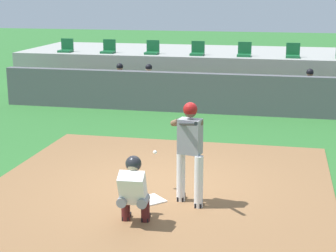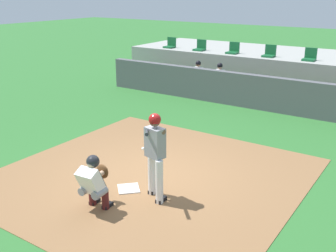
# 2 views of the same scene
# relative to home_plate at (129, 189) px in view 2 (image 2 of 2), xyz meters

# --- Properties ---
(ground_plane) EXTENTS (80.00, 80.00, 0.00)m
(ground_plane) POSITION_rel_home_plate_xyz_m (0.00, 0.80, -0.02)
(ground_plane) COLOR #2D6B2D
(dirt_infield) EXTENTS (6.40, 6.40, 0.01)m
(dirt_infield) POSITION_rel_home_plate_xyz_m (0.00, 0.80, -0.02)
(dirt_infield) COLOR olive
(dirt_infield) RESTS_ON ground
(home_plate) EXTENTS (0.62, 0.62, 0.02)m
(home_plate) POSITION_rel_home_plate_xyz_m (0.00, 0.00, 0.00)
(home_plate) COLOR white
(home_plate) RESTS_ON dirt_infield
(batter_at_plate) EXTENTS (0.63, 0.83, 1.80)m
(batter_at_plate) POSITION_rel_home_plate_xyz_m (0.69, 0.01, 1.01)
(batter_at_plate) COLOR silver
(batter_at_plate) RESTS_ON ground
(catcher_crouched) EXTENTS (0.50, 1.94, 1.13)m
(catcher_crouched) POSITION_rel_home_plate_xyz_m (-0.02, -0.97, 0.58)
(catcher_crouched) COLOR gray
(catcher_crouched) RESTS_ON ground
(dugout_wall) EXTENTS (13.00, 0.30, 1.20)m
(dugout_wall) POSITION_rel_home_plate_xyz_m (0.00, 7.30, 0.58)
(dugout_wall) COLOR #59595E
(dugout_wall) RESTS_ON ground
(dugout_bench) EXTENTS (11.80, 0.44, 0.45)m
(dugout_bench) POSITION_rel_home_plate_xyz_m (0.00, 8.30, 0.20)
(dugout_bench) COLOR olive
(dugout_bench) RESTS_ON ground
(dugout_player_0) EXTENTS (0.49, 0.70, 1.30)m
(dugout_player_0) POSITION_rel_home_plate_xyz_m (-3.06, 8.14, 0.65)
(dugout_player_0) COLOR #939399
(dugout_player_0) RESTS_ON ground
(dugout_player_1) EXTENTS (0.49, 0.70, 1.30)m
(dugout_player_1) POSITION_rel_home_plate_xyz_m (-2.09, 8.14, 0.65)
(dugout_player_1) COLOR #939399
(dugout_player_1) RESTS_ON ground
(stands_platform) EXTENTS (15.00, 4.40, 1.40)m
(stands_platform) POSITION_rel_home_plate_xyz_m (0.00, 11.70, 0.68)
(stands_platform) COLOR #9E9E99
(stands_platform) RESTS_ON ground
(stadium_seat_0) EXTENTS (0.46, 0.46, 0.48)m
(stadium_seat_0) POSITION_rel_home_plate_xyz_m (-5.69, 10.18, 1.51)
(stadium_seat_0) COLOR #196033
(stadium_seat_0) RESTS_ON stands_platform
(stadium_seat_1) EXTENTS (0.46, 0.46, 0.48)m
(stadium_seat_1) POSITION_rel_home_plate_xyz_m (-4.06, 10.18, 1.51)
(stadium_seat_1) COLOR #196033
(stadium_seat_1) RESTS_ON stands_platform
(stadium_seat_2) EXTENTS (0.46, 0.46, 0.48)m
(stadium_seat_2) POSITION_rel_home_plate_xyz_m (-2.44, 10.18, 1.51)
(stadium_seat_2) COLOR #196033
(stadium_seat_2) RESTS_ON stands_platform
(stadium_seat_3) EXTENTS (0.46, 0.46, 0.48)m
(stadium_seat_3) POSITION_rel_home_plate_xyz_m (-0.81, 10.18, 1.51)
(stadium_seat_3) COLOR #196033
(stadium_seat_3) RESTS_ON stands_platform
(stadium_seat_4) EXTENTS (0.46, 0.46, 0.48)m
(stadium_seat_4) POSITION_rel_home_plate_xyz_m (0.81, 10.18, 1.51)
(stadium_seat_4) COLOR #196033
(stadium_seat_4) RESTS_ON stands_platform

